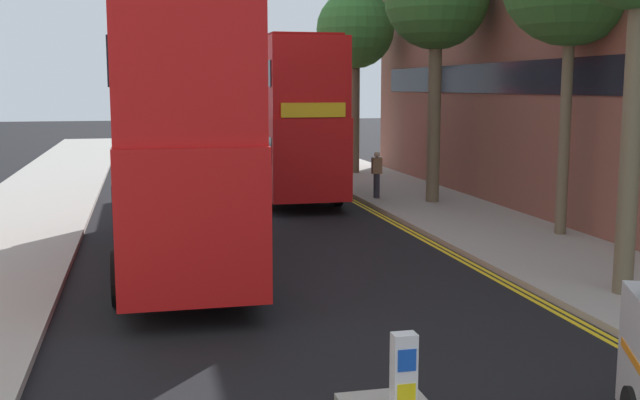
% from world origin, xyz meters
% --- Properties ---
extents(sidewalk_right, '(4.00, 80.00, 0.14)m').
position_xyz_m(sidewalk_right, '(6.50, 16.00, 0.07)').
color(sidewalk_right, '#9E9991').
rests_on(sidewalk_right, ground).
extents(kerb_line_outer, '(0.10, 56.00, 0.01)m').
position_xyz_m(kerb_line_outer, '(4.40, 14.00, 0.00)').
color(kerb_line_outer, yellow).
rests_on(kerb_line_outer, ground).
extents(kerb_line_inner, '(0.10, 56.00, 0.01)m').
position_xyz_m(kerb_line_inner, '(4.24, 14.00, 0.00)').
color(kerb_line_inner, yellow).
rests_on(kerb_line_inner, ground).
extents(keep_left_bollard, '(0.36, 0.28, 1.11)m').
position_xyz_m(keep_left_bollard, '(0.00, 4.53, 0.61)').
color(keep_left_bollard, silver).
rests_on(keep_left_bollard, traffic_island).
extents(double_decker_bus_away, '(2.81, 10.81, 5.64)m').
position_xyz_m(double_decker_bus_away, '(-2.09, 14.06, 3.03)').
color(double_decker_bus_away, red).
rests_on(double_decker_bus_away, ground).
extents(double_decker_bus_oncoming, '(2.86, 10.83, 5.64)m').
position_xyz_m(double_decker_bus_oncoming, '(2.17, 24.70, 3.03)').
color(double_decker_bus_oncoming, red).
rests_on(double_decker_bus_oncoming, ground).
extents(pedestrian_far, '(0.34, 0.22, 1.62)m').
position_xyz_m(pedestrian_far, '(5.06, 21.99, 0.99)').
color(pedestrian_far, '#2D2D38').
rests_on(pedestrian_far, sidewalk_right).
extents(street_tree_near, '(3.43, 3.43, 8.07)m').
position_xyz_m(street_tree_near, '(6.44, 29.85, 6.40)').
color(street_tree_near, '#6B6047').
rests_on(street_tree_near, sidewalk_right).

